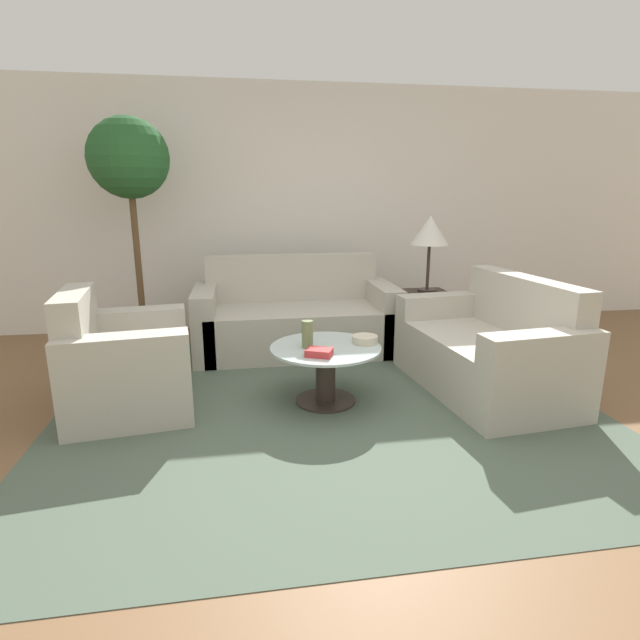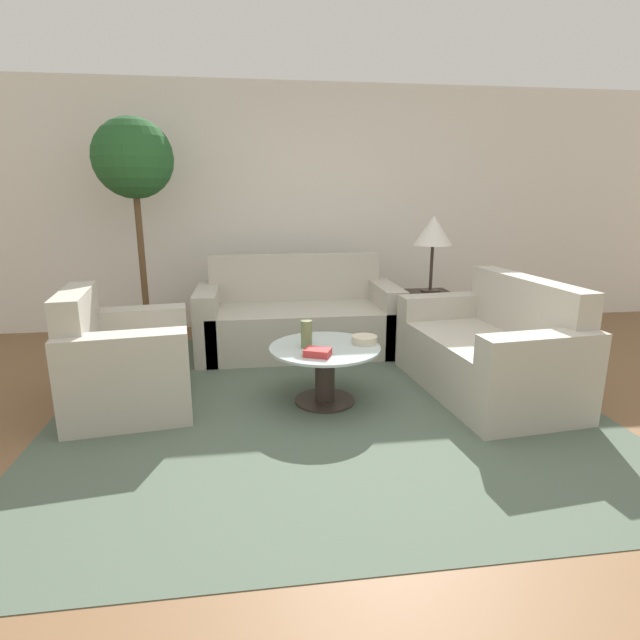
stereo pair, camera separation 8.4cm
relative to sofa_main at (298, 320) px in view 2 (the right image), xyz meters
name	(u,v)px [view 2 (the right image)]	position (x,y,z in m)	size (l,w,h in m)	color
ground_plane	(364,447)	(0.21, -1.99, -0.29)	(14.00, 14.00, 0.00)	brown
wall_back	(307,209)	(0.21, 0.98, 1.01)	(10.00, 0.06, 2.60)	white
rug	(325,401)	(0.07, -1.30, -0.29)	(3.72, 3.44, 0.01)	#4C5B4C
sofa_main	(298,320)	(0.00, 0.00, 0.00)	(1.87, 0.86, 0.88)	#B2AD9E
armchair	(121,367)	(-1.35, -1.18, 0.00)	(0.91, 1.03, 0.85)	#B2AD9E
loveseat	(493,354)	(1.36, -1.26, 0.00)	(0.96, 1.53, 0.87)	#B2AD9E
coffee_table	(325,366)	(0.07, -1.30, -0.02)	(0.79, 0.79, 0.42)	#332823
side_table	(428,320)	(1.27, -0.11, -0.02)	(0.41, 0.41, 0.55)	#332823
table_lamp	(433,232)	(1.27, -0.11, 0.83)	(0.36, 0.36, 0.72)	#332823
potted_plant	(135,185)	(-1.46, 0.31, 1.25)	(0.72, 0.72, 2.14)	brown
vase	(306,334)	(-0.06, -1.30, 0.23)	(0.08, 0.08, 0.20)	#6B7A4C
bowl	(364,340)	(0.37, -1.26, 0.16)	(0.18, 0.18, 0.05)	beige
book_stack	(318,352)	(-0.01, -1.50, 0.15)	(0.20, 0.18, 0.05)	#BC3333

